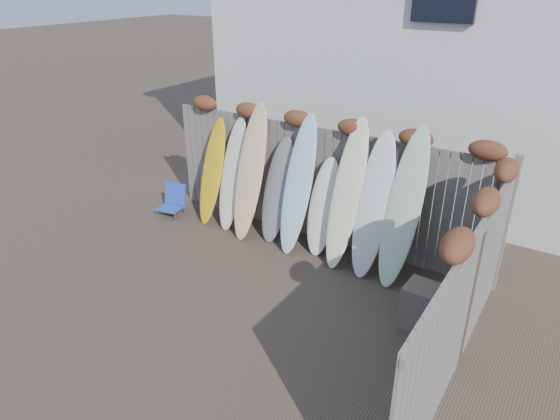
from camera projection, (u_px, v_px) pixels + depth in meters
The scene contains 16 objects.
ground at pixel (235, 303), 7.12m from camera, with size 80.00×80.00×0.00m, color #493A2D.
back_fence at pixel (321, 175), 8.40m from camera, with size 6.05×0.28×2.24m.
right_fence at pixel (466, 295), 5.36m from camera, with size 0.28×4.40×2.24m.
house at pixel (437, 29), 10.43m from camera, with size 8.50×5.50×6.33m.
beach_chair at pixel (173, 201), 9.67m from camera, with size 0.52×0.55×0.59m.
wooden_crate at pixel (424, 307), 6.53m from camera, with size 0.53×0.44×0.62m, color #433932.
lattice_panel at pixel (478, 272), 6.10m from camera, with size 0.05×1.28×1.92m, color #423928.
surfboard_0 at pixel (212, 172), 9.17m from camera, with size 0.47×0.07×2.01m, color gold.
surfboard_1 at pixel (233, 175), 8.95m from camera, with size 0.48×0.07×2.07m, color beige.
surfboard_2 at pixel (250, 172), 8.59m from camera, with size 0.52×0.07×2.42m, color #E49E7E.
surfboard_3 at pixel (277, 190), 8.55m from camera, with size 0.54×0.07×1.86m, color slate.
surfboard_4 at pixel (298, 185), 8.15m from camera, with size 0.50×0.07×2.36m, color #A4CDE5.
surfboard_5 at pixel (323, 207), 8.17m from camera, with size 0.50×0.07×1.66m, color white.
surfboard_6 at pixel (347, 194), 7.73m from camera, with size 0.49×0.07×2.43m, color #F6F5C2.
surfboard_7 at pixel (373, 205), 7.51m from camera, with size 0.52×0.07×2.30m, color silver.
surfboard_8 at pixel (403, 209), 7.24m from camera, with size 0.52×0.07×2.44m, color #B5D3B0.
Camera 1 is at (3.72, -4.57, 4.27)m, focal length 32.00 mm.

